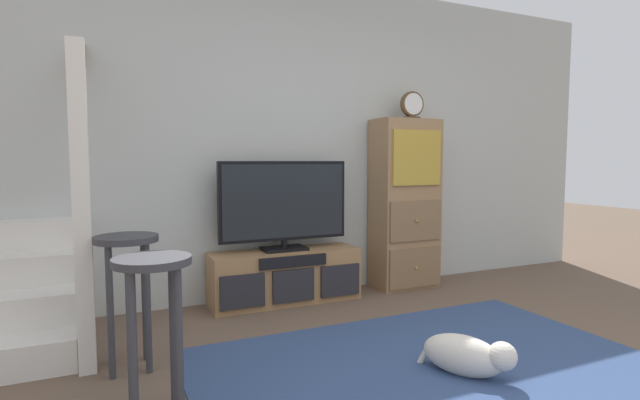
% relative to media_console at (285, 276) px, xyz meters
% --- Properties ---
extents(back_wall, '(6.40, 0.12, 2.70)m').
position_rel_media_console_xyz_m(back_wall, '(0.30, 0.27, 1.14)').
color(back_wall, '#B2B7B2').
rests_on(back_wall, ground_plane).
extents(area_rug, '(2.60, 1.80, 0.01)m').
position_rel_media_console_xyz_m(area_rug, '(0.30, -1.59, -0.21)').
color(area_rug, navy).
rests_on(area_rug, ground_plane).
extents(media_console, '(1.23, 0.38, 0.43)m').
position_rel_media_console_xyz_m(media_console, '(0.00, 0.00, 0.00)').
color(media_console, '#997047').
rests_on(media_console, ground_plane).
extents(television, '(1.08, 0.22, 0.73)m').
position_rel_media_console_xyz_m(television, '(0.00, 0.02, 0.60)').
color(television, black).
rests_on(television, media_console).
extents(side_cabinet, '(0.58, 0.38, 1.53)m').
position_rel_media_console_xyz_m(side_cabinet, '(1.17, 0.01, 0.55)').
color(side_cabinet, '#93704C').
rests_on(side_cabinet, ground_plane).
extents(desk_clock, '(0.23, 0.08, 0.25)m').
position_rel_media_console_xyz_m(desk_clock, '(1.22, -0.00, 1.45)').
color(desk_clock, '#4C3823').
rests_on(desk_clock, side_cabinet).
extents(staircase, '(1.00, 1.36, 2.20)m').
position_rel_media_console_xyz_m(staircase, '(-1.94, 0.01, 0.16)').
color(staircase, silver).
rests_on(staircase, ground_plane).
extents(bar_stool_near, '(0.34, 0.34, 0.74)m').
position_rel_media_console_xyz_m(bar_stool_near, '(-1.15, -1.45, 0.33)').
color(bar_stool_near, '#333338').
rests_on(bar_stool_near, ground_plane).
extents(bar_stool_far, '(0.34, 0.34, 0.75)m').
position_rel_media_console_xyz_m(bar_stool_far, '(-1.23, -0.84, 0.34)').
color(bar_stool_far, '#333338').
rests_on(bar_stool_far, ground_plane).
extents(dog, '(0.39, 0.50, 0.23)m').
position_rel_media_console_xyz_m(dog, '(0.42, -1.69, -0.10)').
color(dog, beige).
rests_on(dog, ground_plane).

